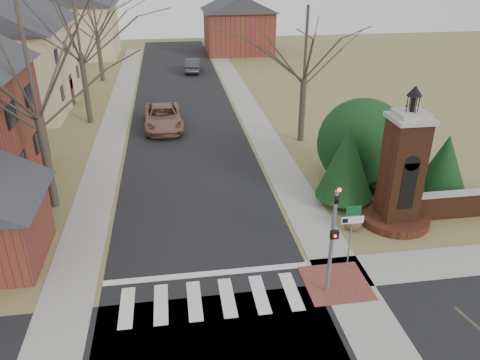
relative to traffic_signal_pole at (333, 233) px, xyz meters
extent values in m
plane|color=olive|center=(-4.30, -0.57, -2.59)|extent=(120.00, 120.00, 0.00)
cube|color=black|center=(-4.30, 21.43, -2.58)|extent=(8.00, 70.00, 0.01)
cube|color=silver|center=(-4.30, 0.23, -2.58)|extent=(8.00, 2.20, 0.02)
cube|color=silver|center=(-4.30, 1.73, -2.58)|extent=(8.00, 0.35, 0.02)
cube|color=gray|center=(0.90, 21.43, -2.58)|extent=(2.00, 60.00, 0.02)
cube|color=gray|center=(-9.50, 21.43, -2.58)|extent=(2.00, 60.00, 0.02)
cube|color=brown|center=(0.50, 0.43, -2.57)|extent=(2.40, 2.40, 0.02)
cylinder|color=slate|center=(0.00, 0.03, -0.49)|extent=(0.14, 0.14, 4.20)
imported|color=black|center=(0.00, 0.03, 1.46)|extent=(0.15, 0.18, 0.90)
sphere|color=#FF0C05|center=(0.00, -0.19, 1.76)|extent=(0.14, 0.14, 0.14)
cube|color=black|center=(0.00, -0.15, 0.01)|extent=(0.28, 0.16, 0.30)
sphere|color=#FF0C05|center=(0.00, -0.24, 0.01)|extent=(0.11, 0.11, 0.11)
cylinder|color=slate|center=(1.30, 1.43, -1.29)|extent=(0.06, 0.06, 2.60)
cube|color=silver|center=(1.30, 1.41, -0.44)|extent=(0.90, 0.03, 0.30)
cube|color=black|center=(1.00, 1.39, -0.44)|extent=(0.22, 0.02, 0.18)
cube|color=#104C26|center=(1.30, 1.41, -0.04)|extent=(0.60, 0.03, 0.40)
cylinder|color=#502917|center=(4.70, 4.43, -2.41)|extent=(3.20, 3.20, 0.36)
cube|color=#502917|center=(4.70, 4.43, -0.09)|extent=(1.50, 1.50, 5.00)
cube|color=black|center=(4.70, 3.71, -0.39)|extent=(0.70, 0.10, 2.20)
cube|color=gray|center=(4.70, 4.43, 2.46)|extent=(1.70, 1.70, 0.20)
cube|color=gray|center=(4.70, 4.43, 2.66)|extent=(1.30, 1.30, 0.20)
cylinder|color=black|center=(4.70, 4.43, 3.06)|extent=(0.20, 0.20, 0.60)
cone|color=black|center=(4.70, 4.43, 3.66)|extent=(0.64, 0.64, 0.45)
cube|color=tan|center=(-17.80, 26.43, 0.61)|extent=(9.00, 12.00, 6.40)
cube|color=tan|center=(-16.30, 47.43, 0.41)|extent=(10.00, 8.00, 6.00)
cube|color=maroon|center=(3.70, 47.43, -0.09)|extent=(8.00, 8.00, 5.00)
cube|color=maroon|center=(1.46, 45.83, 3.31)|extent=(0.75, 0.75, 2.80)
cylinder|color=#473D33|center=(2.90, 6.43, -2.34)|extent=(0.20, 0.20, 0.50)
cone|color=black|center=(2.90, 6.43, -0.29)|extent=(2.80, 2.80, 3.60)
cylinder|color=#473D33|center=(6.20, 7.63, -2.34)|extent=(0.20, 0.20, 0.50)
cone|color=black|center=(6.20, 7.63, 0.01)|extent=(3.40, 3.40, 4.20)
cylinder|color=#473D33|center=(8.20, 6.63, -2.34)|extent=(0.20, 0.20, 0.50)
cone|color=black|center=(8.20, 6.63, -0.69)|extent=(2.40, 2.40, 2.80)
sphere|color=black|center=(4.70, 8.93, -0.19)|extent=(4.80, 4.80, 4.80)
cylinder|color=#473D33|center=(-11.30, 8.43, -0.17)|extent=(0.40, 0.40, 4.83)
cylinder|color=#473D33|center=(-11.30, 21.43, -0.07)|extent=(0.40, 0.40, 5.04)
cylinder|color=#473D33|center=(-11.80, 34.43, -0.38)|extent=(0.40, 0.40, 4.41)
cylinder|color=#473D33|center=(3.20, 15.43, -0.49)|extent=(0.40, 0.40, 4.20)
imported|color=#8A644B|center=(-5.90, 19.30, -1.79)|extent=(2.90, 5.87, 1.60)
imported|color=#33363B|center=(-2.70, 36.90, -1.87)|extent=(2.06, 4.51, 1.43)
sphere|color=brown|center=(2.50, 4.03, -2.17)|extent=(0.84, 0.84, 0.84)
sphere|color=brown|center=(5.00, 4.03, -2.27)|extent=(0.64, 0.64, 0.64)
camera|label=1|loc=(-5.28, -13.17, 8.71)|focal=35.00mm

